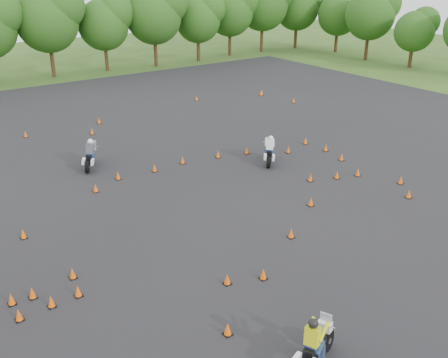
% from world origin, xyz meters
% --- Properties ---
extents(ground, '(140.00, 140.00, 0.00)m').
position_xyz_m(ground, '(0.00, 0.00, 0.00)').
color(ground, '#2D5119').
rests_on(ground, ground).
extents(asphalt_pad, '(62.00, 62.00, 0.00)m').
position_xyz_m(asphalt_pad, '(0.00, 6.00, 0.01)').
color(asphalt_pad, black).
rests_on(asphalt_pad, ground).
extents(treeline, '(86.98, 32.35, 11.04)m').
position_xyz_m(treeline, '(3.44, 35.15, 4.66)').
color(treeline, '#224A15').
rests_on(treeline, ground).
extents(traffic_cones, '(36.29, 31.96, 0.45)m').
position_xyz_m(traffic_cones, '(-0.28, 6.36, 0.23)').
color(traffic_cones, '#E15609').
rests_on(traffic_cones, asphalt_pad).
extents(rider_grey, '(1.93, 2.53, 1.92)m').
position_xyz_m(rider_grey, '(-4.15, 12.55, 0.97)').
color(rider_grey, '#42464A').
rests_on(rider_grey, ground).
extents(rider_yellow, '(2.57, 1.56, 1.90)m').
position_xyz_m(rider_yellow, '(-4.61, -7.46, 0.96)').
color(rider_yellow, '#BCC311').
rests_on(rider_yellow, ground).
extents(rider_white, '(2.02, 2.38, 1.86)m').
position_xyz_m(rider_white, '(5.34, 6.79, 0.93)').
color(rider_white, silver).
rests_on(rider_white, ground).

